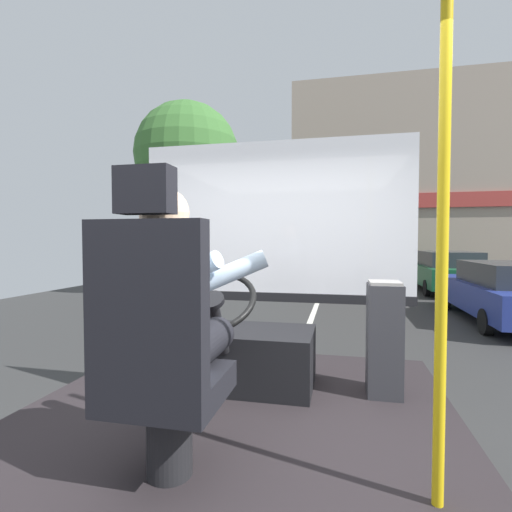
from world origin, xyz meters
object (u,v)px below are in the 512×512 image
driver_seat (159,355)px  steering_console (235,354)px  parked_car_green (446,271)px  handrail_pole (443,227)px  bus_driver (172,307)px  parked_car_blue (508,291)px  fare_box (384,338)px

driver_seat → steering_console: bearing=90.0°
parked_car_green → handrail_pole: bearing=-104.2°
bus_driver → parked_car_green: (4.18, 12.19, -0.70)m
driver_seat → parked_car_green: size_ratio=0.29×
parked_car_blue → parked_car_green: parked_car_green is taller
steering_console → handrail_pole: size_ratio=0.51×
handrail_pole → parked_car_green: 12.60m
driver_seat → fare_box: (1.02, 1.22, -0.18)m
driver_seat → parked_car_green: driver_seat is taller
fare_box → parked_car_blue: size_ratio=0.18×
steering_console → parked_car_green: 11.91m
bus_driver → steering_console: size_ratio=0.73×
driver_seat → bus_driver: bearing=90.0°
fare_box → parked_car_green: bearing=74.1°
bus_driver → handrail_pole: bearing=0.7°
handrail_pole → fare_box: size_ratio=2.84×
handrail_pole → parked_car_blue: size_ratio=0.50×
handrail_pole → parked_car_blue: (3.02, 7.22, -1.09)m
fare_box → parked_car_green: 11.54m
parked_car_blue → bus_driver: bearing=-119.7°
bus_driver → driver_seat: bearing=-90.0°
driver_seat → handrail_pole: size_ratio=0.61×
fare_box → steering_console: bearing=-176.6°
handrail_pole → parked_car_green: bearing=75.8°
driver_seat → parked_car_green: bearing=71.3°
bus_driver → handrail_pole: handrail_pole is taller
handrail_pole → parked_car_blue: bearing=67.3°
bus_driver → parked_car_blue: bearing=60.3°
bus_driver → parked_car_blue: bus_driver is taller
bus_driver → parked_car_green: bearing=71.1°
fare_box → parked_car_green: size_ratio=0.17×
bus_driver → parked_car_green: 12.90m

